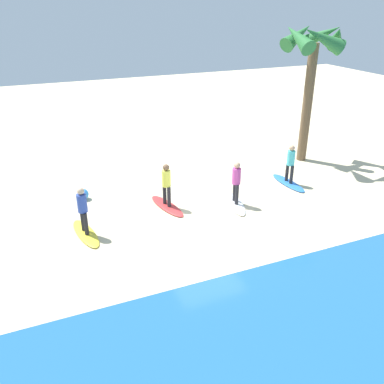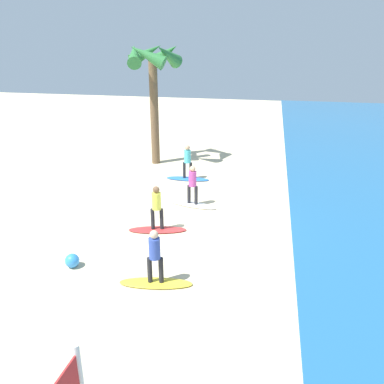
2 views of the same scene
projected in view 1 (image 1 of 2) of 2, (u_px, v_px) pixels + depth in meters
The scene contains 11 objects.
ground_plane at pixel (204, 224), 14.54m from camera, with size 60.00×60.00×0.00m, color beige.
surfboard_blue at pixel (288, 183), 17.71m from camera, with size 2.10×0.56×0.09m, color blue.
surfer_blue at pixel (291, 161), 17.29m from camera, with size 0.32×0.46×1.64m.
surfboard_white at pixel (235, 203), 15.94m from camera, with size 2.10×0.56×0.09m, color white.
surfer_white at pixel (236, 180), 15.52m from camera, with size 0.32×0.45×1.64m.
surfboard_red at pixel (167, 206), 15.74m from camera, with size 2.10×0.56×0.09m, color red.
surfer_red at pixel (166, 182), 15.32m from camera, with size 0.32×0.45×1.64m.
surfboard_yellow at pixel (86, 233), 13.90m from camera, with size 2.10×0.56×0.09m, color yellow.
surfer_yellow at pixel (82, 207), 13.48m from camera, with size 0.32×0.46×1.64m.
palm_tree at pixel (314, 50), 18.26m from camera, with size 2.88×3.03×6.38m.
beach_ball at pixel (83, 194), 16.27m from camera, with size 0.44×0.44×0.44m, color #338CE5.
Camera 1 is at (5.37, 11.52, 7.18)m, focal length 38.85 mm.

